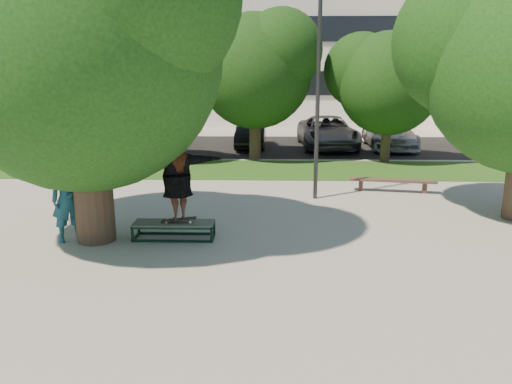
{
  "coord_description": "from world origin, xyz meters",
  "views": [
    {
      "loc": [
        -0.35,
        -9.47,
        3.62
      ],
      "look_at": [
        -0.64,
        0.6,
        1.23
      ],
      "focal_mm": 35.0,
      "sensor_mm": 36.0,
      "label": 1
    }
  ],
  "objects_px": {
    "car_grey": "(327,132)",
    "lamppost": "(318,91)",
    "bench": "(393,181)",
    "car_silver_a": "(161,132)",
    "grind_box": "(174,230)",
    "bystander": "(68,199)",
    "car_silver_b": "(389,133)",
    "car_dark": "(251,134)",
    "tree_left": "(78,34)"
  },
  "relations": [
    {
      "from": "bystander",
      "to": "car_silver_a",
      "type": "distance_m",
      "value": 14.55
    },
    {
      "from": "grind_box",
      "to": "bystander",
      "type": "height_order",
      "value": "bystander"
    },
    {
      "from": "car_silver_a",
      "to": "car_silver_b",
      "type": "xyz_separation_m",
      "value": [
        11.42,
        0.11,
        -0.0
      ]
    },
    {
      "from": "grind_box",
      "to": "car_silver_b",
      "type": "relative_size",
      "value": 0.34
    },
    {
      "from": "car_silver_a",
      "to": "car_grey",
      "type": "distance_m",
      "value": 8.34
    },
    {
      "from": "car_grey",
      "to": "bench",
      "type": "bearing_deg",
      "value": -86.0
    },
    {
      "from": "car_dark",
      "to": "car_grey",
      "type": "bearing_deg",
      "value": 0.66
    },
    {
      "from": "car_dark",
      "to": "bystander",
      "type": "bearing_deg",
      "value": -102.89
    },
    {
      "from": "car_silver_a",
      "to": "car_dark",
      "type": "bearing_deg",
      "value": -4.74
    },
    {
      "from": "car_grey",
      "to": "lamppost",
      "type": "bearing_deg",
      "value": -100.09
    },
    {
      "from": "lamppost",
      "to": "bystander",
      "type": "bearing_deg",
      "value": -145.05
    },
    {
      "from": "car_silver_b",
      "to": "grind_box",
      "type": "bearing_deg",
      "value": -117.41
    },
    {
      "from": "lamppost",
      "to": "bystander",
      "type": "distance_m",
      "value": 7.37
    },
    {
      "from": "tree_left",
      "to": "car_grey",
      "type": "distance_m",
      "value": 16.33
    },
    {
      "from": "lamppost",
      "to": "car_dark",
      "type": "distance_m",
      "value": 11.02
    },
    {
      "from": "car_grey",
      "to": "car_silver_b",
      "type": "height_order",
      "value": "car_grey"
    },
    {
      "from": "lamppost",
      "to": "car_dark",
      "type": "relative_size",
      "value": 1.51
    },
    {
      "from": "tree_left",
      "to": "car_silver_a",
      "type": "distance_m",
      "value": 14.92
    },
    {
      "from": "car_dark",
      "to": "tree_left",
      "type": "bearing_deg",
      "value": -101.2
    },
    {
      "from": "car_dark",
      "to": "car_grey",
      "type": "height_order",
      "value": "car_grey"
    },
    {
      "from": "tree_left",
      "to": "bystander",
      "type": "distance_m",
      "value": 3.5
    },
    {
      "from": "car_silver_a",
      "to": "car_silver_b",
      "type": "distance_m",
      "value": 11.42
    },
    {
      "from": "lamppost",
      "to": "car_silver_a",
      "type": "xyz_separation_m",
      "value": [
        -6.84,
        10.48,
        -2.38
      ]
    },
    {
      "from": "car_silver_a",
      "to": "car_dark",
      "type": "height_order",
      "value": "car_silver_a"
    },
    {
      "from": "grind_box",
      "to": "car_silver_b",
      "type": "distance_m",
      "value": 16.52
    },
    {
      "from": "grind_box",
      "to": "bystander",
      "type": "distance_m",
      "value": 2.41
    },
    {
      "from": "grind_box",
      "to": "car_silver_a",
      "type": "bearing_deg",
      "value": 103.16
    },
    {
      "from": "lamppost",
      "to": "car_dark",
      "type": "height_order",
      "value": "lamppost"
    },
    {
      "from": "car_silver_a",
      "to": "car_silver_b",
      "type": "bearing_deg",
      "value": -4.23
    },
    {
      "from": "car_dark",
      "to": "car_silver_b",
      "type": "distance_m",
      "value": 6.9
    },
    {
      "from": "car_silver_b",
      "to": "lamppost",
      "type": "bearing_deg",
      "value": -111.5
    },
    {
      "from": "bystander",
      "to": "lamppost",
      "type": "bearing_deg",
      "value": 0.23
    },
    {
      "from": "grind_box",
      "to": "car_silver_b",
      "type": "height_order",
      "value": "car_silver_b"
    },
    {
      "from": "bystander",
      "to": "tree_left",
      "type": "bearing_deg",
      "value": -19.84
    },
    {
      "from": "bench",
      "to": "car_dark",
      "type": "height_order",
      "value": "car_dark"
    },
    {
      "from": "car_grey",
      "to": "car_dark",
      "type": "bearing_deg",
      "value": 178.24
    },
    {
      "from": "grind_box",
      "to": "bystander",
      "type": "bearing_deg",
      "value": -174.5
    },
    {
      "from": "grind_box",
      "to": "car_grey",
      "type": "xyz_separation_m",
      "value": [
        5.0,
        14.31,
        0.6
      ]
    },
    {
      "from": "tree_left",
      "to": "car_silver_b",
      "type": "relative_size",
      "value": 1.35
    },
    {
      "from": "bystander",
      "to": "car_silver_a",
      "type": "height_order",
      "value": "bystander"
    },
    {
      "from": "grind_box",
      "to": "car_dark",
      "type": "relative_size",
      "value": 0.44
    },
    {
      "from": "bystander",
      "to": "car_silver_b",
      "type": "relative_size",
      "value": 0.36
    },
    {
      "from": "grind_box",
      "to": "car_silver_a",
      "type": "relative_size",
      "value": 0.4
    },
    {
      "from": "bench",
      "to": "car_silver_a",
      "type": "xyz_separation_m",
      "value": [
        -9.34,
        9.57,
        0.43
      ]
    },
    {
      "from": "tree_left",
      "to": "car_dark",
      "type": "relative_size",
      "value": 1.76
    },
    {
      "from": "lamppost",
      "to": "car_grey",
      "type": "xyz_separation_m",
      "value": [
        1.5,
        10.49,
        -2.36
      ]
    },
    {
      "from": "bench",
      "to": "car_dark",
      "type": "bearing_deg",
      "value": 126.54
    },
    {
      "from": "tree_left",
      "to": "car_dark",
      "type": "bearing_deg",
      "value": 78.34
    },
    {
      "from": "grind_box",
      "to": "car_dark",
      "type": "height_order",
      "value": "car_dark"
    },
    {
      "from": "tree_left",
      "to": "lamppost",
      "type": "xyz_separation_m",
      "value": [
        5.29,
        3.91,
        -1.27
      ]
    }
  ]
}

